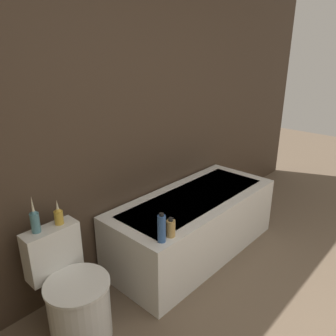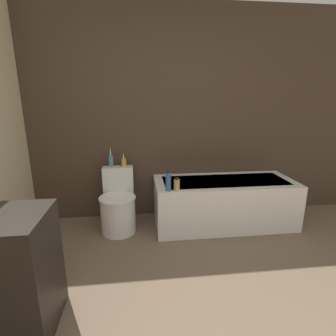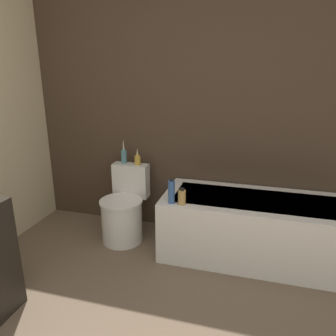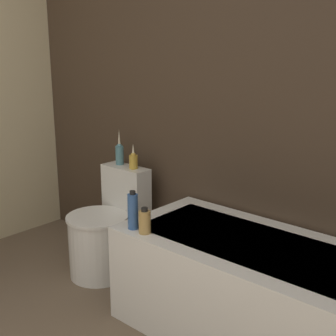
{
  "view_description": "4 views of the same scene",
  "coord_description": "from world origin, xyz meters",
  "px_view_note": "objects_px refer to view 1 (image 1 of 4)",
  "views": [
    {
      "loc": [
        -1.47,
        0.34,
        1.82
      ],
      "look_at": [
        0.21,
        1.89,
        0.97
      ],
      "focal_mm": 35.0,
      "sensor_mm": 36.0,
      "label": 1
    },
    {
      "loc": [
        -0.38,
        -0.93,
        1.53
      ],
      "look_at": [
        -0.05,
        1.81,
        0.78
      ],
      "focal_mm": 28.0,
      "sensor_mm": 36.0,
      "label": 2
    },
    {
      "loc": [
        0.61,
        -0.78,
        1.68
      ],
      "look_at": [
        -0.13,
        1.82,
        0.83
      ],
      "focal_mm": 35.0,
      "sensor_mm": 36.0,
      "label": 3
    },
    {
      "loc": [
        1.67,
        0.03,
        1.56
      ],
      "look_at": [
        0.08,
        1.82,
        0.9
      ],
      "focal_mm": 50.0,
      "sensor_mm": 36.0,
      "label": 4
    }
  ],
  "objects_px": {
    "bathtub": "(194,224)",
    "shampoo_bottle_short": "(171,228)",
    "vase_silver": "(59,216)",
    "toilet": "(74,297)",
    "vase_gold": "(35,220)",
    "shampoo_bottle_tall": "(162,228)"
  },
  "relations": [
    {
      "from": "bathtub",
      "to": "shampoo_bottle_short",
      "type": "relative_size",
      "value": 11.62
    },
    {
      "from": "bathtub",
      "to": "toilet",
      "type": "bearing_deg",
      "value": -179.41
    },
    {
      "from": "vase_silver",
      "to": "shampoo_bottle_short",
      "type": "relative_size",
      "value": 1.22
    },
    {
      "from": "shampoo_bottle_tall",
      "to": "shampoo_bottle_short",
      "type": "xyz_separation_m",
      "value": [
        0.09,
        -0.0,
        -0.04
      ]
    },
    {
      "from": "toilet",
      "to": "shampoo_bottle_tall",
      "type": "xyz_separation_m",
      "value": [
        0.56,
        -0.26,
        0.38
      ]
    },
    {
      "from": "vase_gold",
      "to": "shampoo_bottle_tall",
      "type": "height_order",
      "value": "vase_gold"
    },
    {
      "from": "toilet",
      "to": "vase_silver",
      "type": "distance_m",
      "value": 0.54
    },
    {
      "from": "bathtub",
      "to": "shampoo_bottle_tall",
      "type": "height_order",
      "value": "shampoo_bottle_tall"
    },
    {
      "from": "vase_silver",
      "to": "shampoo_bottle_short",
      "type": "xyz_separation_m",
      "value": [
        0.57,
        -0.48,
        -0.15
      ]
    },
    {
      "from": "shampoo_bottle_short",
      "to": "shampoo_bottle_tall",
      "type": "bearing_deg",
      "value": 178.86
    },
    {
      "from": "bathtub",
      "to": "toilet",
      "type": "relative_size",
      "value": 2.34
    },
    {
      "from": "toilet",
      "to": "shampoo_bottle_short",
      "type": "relative_size",
      "value": 4.96
    },
    {
      "from": "toilet",
      "to": "shampoo_bottle_short",
      "type": "bearing_deg",
      "value": -21.99
    },
    {
      "from": "vase_silver",
      "to": "shampoo_bottle_short",
      "type": "distance_m",
      "value": 0.76
    },
    {
      "from": "bathtub",
      "to": "shampoo_bottle_short",
      "type": "bearing_deg",
      "value": -156.25
    },
    {
      "from": "toilet",
      "to": "shampoo_bottle_short",
      "type": "xyz_separation_m",
      "value": [
        0.65,
        -0.26,
        0.34
      ]
    },
    {
      "from": "vase_silver",
      "to": "shampoo_bottle_tall",
      "type": "relative_size",
      "value": 0.8
    },
    {
      "from": "bathtub",
      "to": "toilet",
      "type": "distance_m",
      "value": 1.28
    },
    {
      "from": "vase_silver",
      "to": "vase_gold",
      "type": "bearing_deg",
      "value": 174.53
    },
    {
      "from": "shampoo_bottle_tall",
      "to": "vase_silver",
      "type": "bearing_deg",
      "value": 135.34
    },
    {
      "from": "bathtub",
      "to": "toilet",
      "type": "xyz_separation_m",
      "value": [
        -1.28,
        -0.01,
        0.0
      ]
    },
    {
      "from": "bathtub",
      "to": "shampoo_bottle_tall",
      "type": "distance_m",
      "value": 0.86
    }
  ]
}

